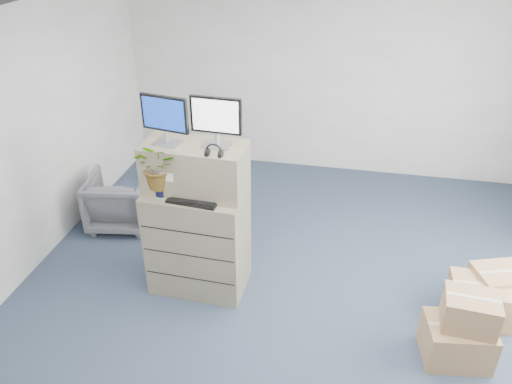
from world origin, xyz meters
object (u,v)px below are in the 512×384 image
keyboard (193,200)px  water_bottle (202,178)px  filing_cabinet_lower (198,240)px  monitor_left (165,117)px  potted_plant (161,171)px  office_chair (120,198)px  monitor_right (216,119)px

keyboard → water_bottle: water_bottle is taller
filing_cabinet_lower → monitor_left: bearing=176.5°
monitor_left → potted_plant: monitor_left is taller
monitor_left → water_bottle: bearing=14.6°
filing_cabinet_lower → keyboard: (0.04, -0.17, 0.59)m
filing_cabinet_lower → monitor_left: 1.36m
filing_cabinet_lower → water_bottle: 0.73m
monitor_left → office_chair: (-1.10, 0.91, -1.53)m
filing_cabinet_lower → potted_plant: 0.90m
keyboard → water_bottle: bearing=87.5°
filing_cabinet_lower → monitor_left: size_ratio=2.41×
keyboard → potted_plant: (-0.33, 0.06, 0.25)m
monitor_left → keyboard: monitor_left is taller
office_chair → water_bottle: bearing=139.2°
monitor_left → potted_plant: bearing=-96.3°
monitor_left → keyboard: 0.83m
monitor_left → office_chair: monitor_left is taller
monitor_right → potted_plant: size_ratio=0.83×
office_chair → potted_plant: bearing=126.5°
filing_cabinet_lower → office_chair: bearing=147.5°
monitor_right → keyboard: (-0.19, -0.24, -0.75)m
keyboard → office_chair: keyboard is taller
potted_plant → office_chair: bearing=135.4°
filing_cabinet_lower → water_bottle: (0.07, 0.05, 0.72)m
keyboard → office_chair: (-1.39, 1.11, -0.78)m
water_bottle → filing_cabinet_lower: bearing=-145.3°
keyboard → water_bottle: 0.26m
water_bottle → potted_plant: 0.41m
office_chair → filing_cabinet_lower: bearing=136.4°
potted_plant → keyboard: bearing=-10.7°
monitor_left → monitor_right: bearing=15.5°
keyboard → office_chair: size_ratio=0.65×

